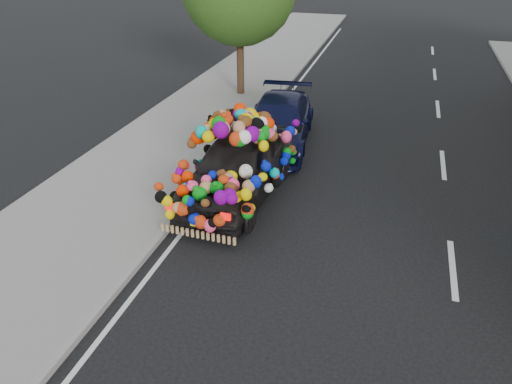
# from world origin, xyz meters

# --- Properties ---
(ground) EXTENTS (100.00, 100.00, 0.00)m
(ground) POSITION_xyz_m (0.00, 0.00, 0.00)
(ground) COLOR black
(ground) RESTS_ON ground
(sidewalk) EXTENTS (4.00, 60.00, 0.12)m
(sidewalk) POSITION_xyz_m (-4.30, 0.00, 0.06)
(sidewalk) COLOR gray
(sidewalk) RESTS_ON ground
(kerb) EXTENTS (0.15, 60.00, 0.13)m
(kerb) POSITION_xyz_m (-2.35, 0.00, 0.07)
(kerb) COLOR gray
(kerb) RESTS_ON ground
(lane_markings) EXTENTS (6.00, 50.00, 0.01)m
(lane_markings) POSITION_xyz_m (3.60, 0.00, 0.01)
(lane_markings) COLOR silver
(lane_markings) RESTS_ON ground
(plush_art_car) EXTENTS (2.43, 4.85, 2.20)m
(plush_art_car) POSITION_xyz_m (-1.37, 1.72, 1.13)
(plush_art_car) COLOR black
(plush_art_car) RESTS_ON ground
(navy_sedan) EXTENTS (2.37, 4.87, 1.36)m
(navy_sedan) POSITION_xyz_m (-1.23, 5.19, 0.68)
(navy_sedan) COLOR black
(navy_sedan) RESTS_ON ground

